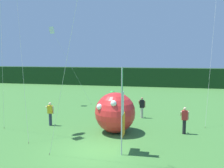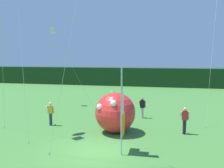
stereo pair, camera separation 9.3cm
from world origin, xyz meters
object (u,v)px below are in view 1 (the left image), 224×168
banner_flag (123,112)px  person_near_banner (142,107)px  person_far_left (184,120)px  kite_white_box_1 (52,30)px  inflatable_balloon (115,112)px  person_mid_field (50,113)px

banner_flag → person_near_banner: bearing=87.2°
person_near_banner → person_far_left: (3.04, -3.54, 0.03)m
person_far_left → kite_white_box_1: kite_white_box_1 is taller
inflatable_balloon → kite_white_box_1: size_ratio=0.34×
banner_flag → person_mid_field: bearing=147.2°
inflatable_balloon → person_mid_field: bearing=173.3°
banner_flag → person_mid_field: 7.20m
inflatable_balloon → person_near_banner: bearing=71.1°
person_far_left → inflatable_balloon: size_ratio=0.65×
inflatable_balloon → kite_white_box_1: bearing=136.4°
person_far_left → kite_white_box_1: bearing=150.5°
banner_flag → person_far_left: (3.41, 3.86, -1.21)m
person_near_banner → kite_white_box_1: size_ratio=0.21×
person_near_banner → inflatable_balloon: (-1.41, -4.13, 0.43)m
person_mid_field → person_far_left: 9.37m
person_mid_field → kite_white_box_1: (-3.08, 7.05, 6.70)m
person_near_banner → inflatable_balloon: inflatable_balloon is taller
banner_flag → person_far_left: bearing=48.5°
banner_flag → inflatable_balloon: size_ratio=1.67×
banner_flag → kite_white_box_1: kite_white_box_1 is taller
person_mid_field → banner_flag: bearing=-32.8°
person_far_left → person_near_banner: bearing=130.7°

